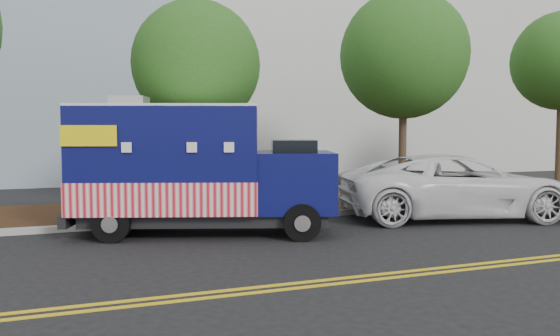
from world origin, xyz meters
name	(u,v)px	position (x,y,z in m)	size (l,w,h in m)	color
ground	(210,234)	(0.00, 0.00, 0.00)	(120.00, 120.00, 0.00)	black
curb	(197,221)	(0.00, 1.40, 0.07)	(120.00, 0.18, 0.15)	#9E9E99
mulch_strip	(182,209)	(0.00, 3.50, 0.07)	(120.00, 4.00, 0.15)	black
centerline_near	(277,285)	(0.00, -4.45, 0.01)	(120.00, 0.10, 0.01)	gold
centerline_far	(283,290)	(0.00, -4.70, 0.01)	(120.00, 0.10, 0.01)	gold
tree_b	(196,65)	(0.31, 2.84, 4.14)	(3.51, 3.51, 5.91)	#38281C
tree_c	(404,55)	(7.45, 3.63, 4.85)	(4.25, 4.25, 6.98)	#38281C
food_truck	(192,172)	(-0.37, 0.20, 1.41)	(6.27, 3.88, 3.12)	black
white_car	(456,186)	(6.70, -0.10, 0.86)	(2.85, 6.19, 1.72)	white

